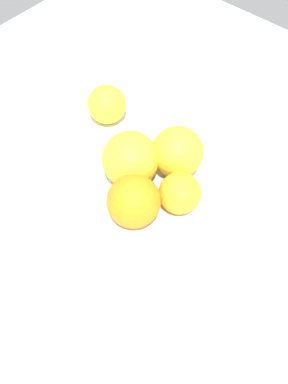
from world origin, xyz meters
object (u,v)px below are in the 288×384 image
(orange_in_bowl_2, at_px, (134,201))
(folded_napkin, at_px, (119,80))
(orange_in_bowl_0, at_px, (129,161))
(fruit_bowl, at_px, (144,194))
(orange_in_bowl_1, at_px, (180,193))
(orange_loose_0, at_px, (107,104))
(orange_in_bowl_3, at_px, (177,152))

(orange_in_bowl_2, distance_m, folded_napkin, 0.35)
(orange_in_bowl_0, bearing_deg, fruit_bowl, -171.68)
(folded_napkin, bearing_deg, orange_in_bowl_2, 136.73)
(orange_in_bowl_1, bearing_deg, orange_loose_0, -20.95)
(orange_in_bowl_3, bearing_deg, fruit_bowl, 74.90)
(orange_in_bowl_3, xyz_separation_m, folded_napkin, (0.24, -0.13, -0.08))
(fruit_bowl, relative_size, orange_in_bowl_1, 2.92)
(fruit_bowl, distance_m, orange_in_bowl_0, 0.07)
(fruit_bowl, bearing_deg, orange_in_bowl_0, 8.32)
(fruit_bowl, distance_m, folded_napkin, 0.29)
(fruit_bowl, bearing_deg, orange_in_bowl_2, 115.98)
(orange_in_bowl_1, xyz_separation_m, orange_in_bowl_2, (0.04, 0.06, 0.01))
(fruit_bowl, xyz_separation_m, orange_in_bowl_2, (-0.02, 0.05, 0.06))
(orange_in_bowl_1, xyz_separation_m, folded_napkin, (0.29, -0.18, -0.07))
(orange_in_bowl_3, bearing_deg, orange_in_bowl_0, 55.95)
(fruit_bowl, height_order, orange_in_bowl_3, orange_in_bowl_3)
(orange_in_bowl_1, height_order, orange_in_bowl_3, orange_in_bowl_3)
(orange_in_bowl_0, xyz_separation_m, orange_loose_0, (0.14, -0.10, -0.05))
(orange_in_bowl_1, xyz_separation_m, orange_in_bowl_3, (0.05, -0.05, 0.01))
(fruit_bowl, distance_m, orange_in_bowl_3, 0.09)
(orange_in_bowl_0, height_order, orange_in_bowl_3, orange_in_bowl_0)
(orange_in_bowl_1, distance_m, orange_in_bowl_2, 0.07)
(orange_in_bowl_2, bearing_deg, orange_in_bowl_3, -85.39)
(orange_in_bowl_1, relative_size, orange_in_bowl_2, 0.80)
(orange_in_bowl_0, relative_size, orange_loose_0, 1.22)
(orange_loose_0, xyz_separation_m, folded_napkin, (0.05, -0.09, -0.03))
(orange_in_bowl_3, bearing_deg, folded_napkin, -27.61)
(orange_in_bowl_3, height_order, folded_napkin, orange_in_bowl_3)
(fruit_bowl, relative_size, orange_in_bowl_0, 2.11)
(fruit_bowl, bearing_deg, folded_napkin, -39.35)
(fruit_bowl, relative_size, orange_loose_0, 2.58)
(orange_in_bowl_1, xyz_separation_m, orange_loose_0, (0.23, -0.09, -0.04))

